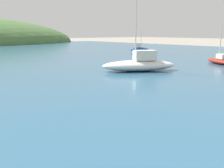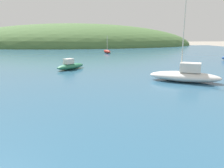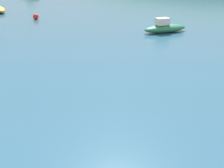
{
  "view_description": "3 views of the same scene",
  "coord_description": "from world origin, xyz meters",
  "views": [
    {
      "loc": [
        -2.87,
        1.41,
        2.49
      ],
      "look_at": [
        2.13,
        7.31,
        0.96
      ],
      "focal_mm": 42.0,
      "sensor_mm": 36.0,
      "label": 1
    },
    {
      "loc": [
        2.16,
        -1.02,
        3.22
      ],
      "look_at": [
        3.3,
        7.47,
        1.28
      ],
      "focal_mm": 35.0,
      "sensor_mm": 36.0,
      "label": 2
    },
    {
      "loc": [
        6.86,
        -1.31,
        4.73
      ],
      "look_at": [
        2.81,
        7.18,
        0.96
      ],
      "focal_mm": 50.0,
      "sensor_mm": 36.0,
      "label": 3
    }
  ],
  "objects": [
    {
      "name": "water",
      "position": [
        0.0,
        32.0,
        0.05
      ],
      "size": [
        80.0,
        60.0,
        0.1
      ],
      "primitive_type": "cube",
      "color": "#2D5B7A",
      "rests_on": "ground"
    },
    {
      "name": "far_hillside",
      "position": [
        0.0,
        67.55,
        0.0
      ],
      "size": [
        71.5,
        39.32,
        12.97
      ],
      "color": "#476B38",
      "rests_on": "ground"
    },
    {
      "name": "boat_white_sailboat",
      "position": [
        9.0,
        12.74,
        0.53
      ],
      "size": [
        4.87,
        3.73,
        5.8
      ],
      "color": "silver",
      "rests_on": "water"
    },
    {
      "name": "boat_nearest_quay",
      "position": [
        1.01,
        19.28,
        0.42
      ],
      "size": [
        2.9,
        3.04,
        0.99
      ],
      "color": "#287551",
      "rests_on": "water"
    },
    {
      "name": "boat_far_left",
      "position": [
        6.35,
        36.81,
        0.4
      ],
      "size": [
        1.34,
        3.05,
        2.94
      ],
      "color": "maroon",
      "rests_on": "water"
    }
  ]
}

